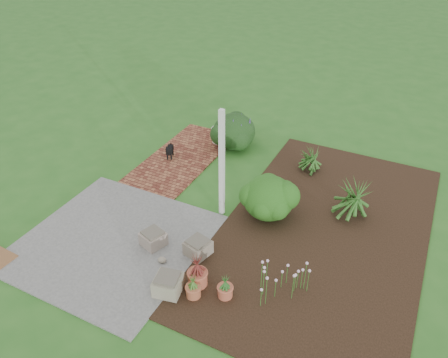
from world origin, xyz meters
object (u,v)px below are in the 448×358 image
at_px(evergreen_shrub, 269,197).
at_px(stone_trough_near, 168,285).
at_px(black_dog, 169,150).
at_px(cream_ceramic_urn, 218,135).

bearing_deg(evergreen_shrub, stone_trough_near, -104.78).
distance_m(stone_trough_near, black_dog, 4.59).
bearing_deg(evergreen_shrub, black_dog, 161.78).
height_order(black_dog, cream_ceramic_urn, cream_ceramic_urn).
relative_size(cream_ceramic_urn, evergreen_shrub, 0.39).
xyz_separation_m(stone_trough_near, black_dog, (-2.45, 3.88, 0.09)).
distance_m(stone_trough_near, cream_ceramic_urn, 5.50).
bearing_deg(black_dog, cream_ceramic_urn, 40.37).
distance_m(cream_ceramic_urn, evergreen_shrub, 3.44).
xyz_separation_m(stone_trough_near, cream_ceramic_urn, (-1.71, 5.23, 0.06)).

